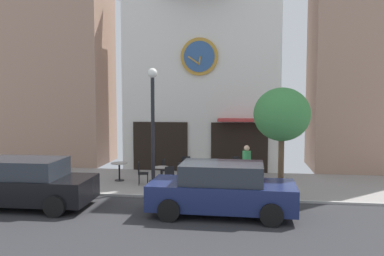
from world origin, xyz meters
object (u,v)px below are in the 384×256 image
(cafe_table_near_door, at_px, (186,168))
(cafe_table_center, at_px, (119,168))
(cafe_table_near_curb, at_px, (219,167))
(cafe_chair_right_end, at_px, (237,165))
(cafe_chair_near_tree, at_px, (168,176))
(cafe_chair_near_lamp, at_px, (186,165))
(parked_car_navy, at_px, (222,189))
(parked_car_black, at_px, (24,183))
(cafe_chair_curbside, at_px, (211,171))
(street_tree, at_px, (282,115))
(cafe_table_center_left, at_px, (161,173))
(cafe_chair_facing_street, at_px, (166,168))
(cafe_chair_by_entrance, at_px, (141,171))
(cafe_table_leftmost, at_px, (253,169))
(street_lamp, at_px, (153,129))
(pedestrian_green, at_px, (247,166))

(cafe_table_near_door, bearing_deg, cafe_table_center, -175.72)
(cafe_table_near_curb, distance_m, cafe_chair_right_end, 0.95)
(cafe_chair_near_tree, bearing_deg, cafe_table_near_curb, 48.31)
(cafe_chair_near_lamp, bearing_deg, parked_car_navy, -70.18)
(cafe_chair_right_end, relative_size, parked_car_black, 0.21)
(cafe_chair_near_lamp, bearing_deg, cafe_chair_curbside, -44.09)
(street_tree, relative_size, cafe_table_center_left, 5.30)
(cafe_chair_facing_street, bearing_deg, cafe_chair_curbside, -11.43)
(street_tree, relative_size, parked_car_navy, 0.88)
(cafe_chair_right_end, bearing_deg, cafe_table_center, -164.69)
(cafe_table_center, xyz_separation_m, parked_car_navy, (4.53, -4.16, 0.24))
(cafe_table_near_door, distance_m, cafe_chair_by_entrance, 1.88)
(cafe_chair_curbside, distance_m, cafe_chair_near_lamp, 1.69)
(cafe_table_near_curb, bearing_deg, cafe_chair_right_end, 40.77)
(cafe_chair_by_entrance, distance_m, parked_car_black, 4.60)
(cafe_table_leftmost, relative_size, cafe_chair_near_lamp, 0.82)
(cafe_table_near_door, bearing_deg, cafe_chair_near_tree, -106.47)
(cafe_table_leftmost, relative_size, cafe_chair_right_end, 0.82)
(street_lamp, distance_m, cafe_chair_by_entrance, 2.07)
(cafe_chair_curbside, xyz_separation_m, cafe_chair_near_lamp, (-1.22, 1.18, 0.00))
(cafe_table_near_curb, bearing_deg, cafe_chair_near_lamp, 166.92)
(street_tree, bearing_deg, cafe_table_center, 163.02)
(cafe_chair_near_tree, xyz_separation_m, cafe_chair_near_lamp, (0.31, 2.35, 0.00))
(street_lamp, xyz_separation_m, pedestrian_green, (3.47, 0.67, -1.45))
(cafe_chair_curbside, xyz_separation_m, cafe_chair_facing_street, (-1.95, 0.39, 0.00))
(cafe_table_leftmost, distance_m, parked_car_black, 8.84)
(cafe_table_near_door, bearing_deg, parked_car_black, -135.47)
(street_lamp, distance_m, cafe_table_center, 2.91)
(pedestrian_green, bearing_deg, cafe_table_near_door, 158.62)
(cafe_table_leftmost, bearing_deg, parked_car_black, -145.27)
(cafe_chair_curbside, xyz_separation_m, cafe_chair_by_entrance, (-2.77, -0.49, 0.00))
(cafe_chair_curbside, bearing_deg, parked_car_black, -143.75)
(cafe_table_near_door, bearing_deg, cafe_chair_right_end, 28.48)
(cafe_table_leftmost, bearing_deg, cafe_chair_right_end, 142.12)
(cafe_chair_curbside, bearing_deg, cafe_table_center, 178.10)
(street_tree, bearing_deg, cafe_chair_near_lamp, 141.43)
(cafe_chair_curbside, xyz_separation_m, parked_car_black, (-5.60, -4.10, 0.23))
(cafe_table_center_left, relative_size, parked_car_black, 0.17)
(cafe_table_near_door, bearing_deg, cafe_table_near_curb, 20.33)
(cafe_table_near_curb, height_order, cafe_chair_near_lamp, cafe_chair_near_lamp)
(cafe_chair_near_tree, xyz_separation_m, cafe_chair_by_entrance, (-1.24, 0.68, 0.00))
(cafe_chair_facing_street, relative_size, cafe_chair_by_entrance, 1.00)
(cafe_table_leftmost, height_order, cafe_chair_right_end, cafe_chair_right_end)
(cafe_table_center_left, distance_m, cafe_table_near_curb, 2.55)
(cafe_table_near_door, relative_size, cafe_chair_curbside, 0.83)
(cafe_chair_by_entrance, bearing_deg, cafe_table_leftmost, 17.75)
(cafe_table_near_door, relative_size, cafe_chair_near_lamp, 0.83)
(cafe_table_center_left, distance_m, parked_car_navy, 4.47)
(cafe_chair_facing_street, xyz_separation_m, parked_car_navy, (2.61, -4.43, 0.23))
(cafe_chair_right_end, xyz_separation_m, parked_car_navy, (-0.32, -5.49, 0.23))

